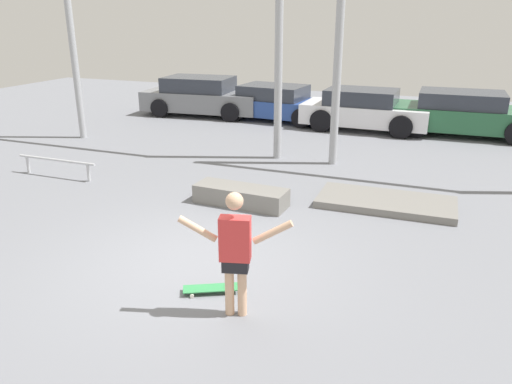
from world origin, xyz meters
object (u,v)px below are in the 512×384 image
Objects in this scene: skateboarder at (235,249)px; parked_car_green at (464,114)px; parked_car_grey at (202,97)px; grind_box at (241,196)px; parked_car_white at (364,110)px; grind_rail at (57,163)px; skateboard at (211,288)px; manual_pad at (386,202)px; parked_car_blue at (276,103)px.

skateboarder reaches higher than parked_car_green.
grind_box is at bearing -62.82° from parked_car_grey.
skateboarder reaches higher than parked_car_white.
grind_rail is 0.47× the size of parked_car_grey.
grind_box is (-1.44, 3.55, -0.73)m from skateboarder.
parked_car_grey reaches higher than grind_box.
skateboard is at bearing -30.78° from grind_rail.
parked_car_green is (9.04, 0.03, -0.02)m from parked_car_grey.
manual_pad is 0.58× the size of parked_car_grey.
grind_box is 9.48m from parked_car_grey.
grind_box is 9.08m from parked_car_green.
manual_pad is 0.58× the size of parked_car_green.
grind_box is 0.41× the size of parked_car_grey.
parked_car_blue is (-4.79, 7.23, 0.52)m from manual_pad.
parked_car_white reaches higher than skateboard.
grind_box is 0.41× the size of parked_car_green.
grind_box is at bearing -117.85° from parked_car_green.
grind_rail is 8.50m from parked_car_blue.
skateboarder is 0.36× the size of parked_car_grey.
manual_pad is at bearing 59.41° from skateboarder.
skateboarder is 4.78m from manual_pad.
skateboard is 4.55m from manual_pad.
skateboard is 10.98m from parked_car_white.
parked_car_blue is at bearing 177.94° from parked_car_green.
parked_car_green is at bearing 63.18° from grind_box.
parked_car_grey reaches higher than manual_pad.
parked_car_blue is at bearing -1.56° from parked_car_grey.
grind_rail is (-5.56, 3.31, 0.27)m from skateboard.
skateboarder is 3.90m from grind_box.
parked_car_grey is 6.03m from parked_car_white.
parked_car_white is (0.16, 10.97, 0.57)m from skateboard.
parked_car_white is at bearing -174.61° from parked_car_green.
parked_car_green is (1.40, 7.12, 0.59)m from manual_pad.
skateboarder is 13.26m from parked_car_grey.
parked_car_blue reaches higher than skateboard.
parked_car_blue is at bearing 91.65° from skateboarder.
grind_box is at bearing -1.26° from grind_rail.
parked_car_grey is 2.86m from parked_car_blue.
manual_pad is 7.40m from grind_rail.
skateboard is 12.72m from parked_car_grey.
parked_car_green is at bearing 42.44° from grind_rail.
manual_pad is 0.65× the size of parked_car_white.
grind_box is 7.84m from parked_car_white.
skateboarder is 0.62× the size of manual_pad.
skateboarder is 0.88× the size of grind_box.
grind_rail is 7.98m from parked_car_grey.
skateboarder reaches higher than grind_rail.
parked_car_grey is at bearing 179.14° from parked_car_green.
skateboard is at bearing -106.75° from parked_car_green.
grind_rail reaches higher than skateboard.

